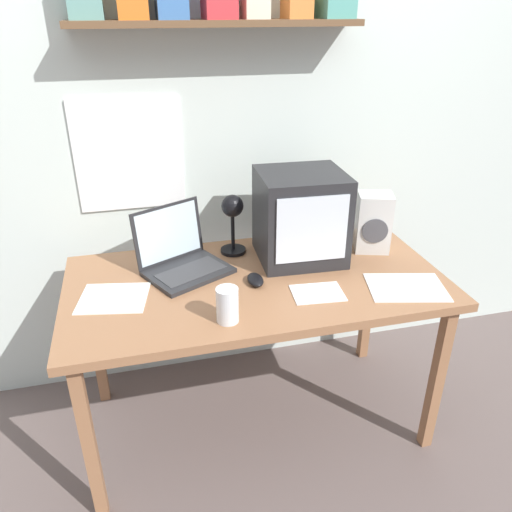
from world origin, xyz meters
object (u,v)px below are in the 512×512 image
object	(u,v)px
loose_paper_near_monitor	(406,287)
loose_paper_near_laptop	(318,293)
juice_glass	(227,307)
computer_mouse	(255,280)
laptop	(180,255)
desk_lamp	(233,216)
crt_monitor	(301,216)
printed_handout	(114,298)
corner_desk	(256,293)
space_heater	(373,222)

from	to	relation	value
loose_paper_near_monitor	loose_paper_near_laptop	xyz separation A→B (m)	(-0.35, 0.04, 0.00)
juice_glass	computer_mouse	size ratio (longest dim) A/B	1.20
juice_glass	computer_mouse	xyz separation A→B (m)	(0.15, 0.23, -0.04)
laptop	loose_paper_near_laptop	size ratio (longest dim) A/B	1.96
desk_lamp	laptop	bearing A→B (deg)	-155.10
desk_lamp	computer_mouse	xyz separation A→B (m)	(0.03, -0.25, -0.17)
loose_paper_near_laptop	crt_monitor	bearing A→B (deg)	84.49
desk_lamp	juice_glass	bearing A→B (deg)	-93.50
crt_monitor	computer_mouse	bearing A→B (deg)	-140.44
desk_lamp	printed_handout	bearing A→B (deg)	-144.58
desk_lamp	printed_handout	xyz separation A→B (m)	(-0.50, -0.23, -0.19)
printed_handout	corner_desk	bearing A→B (deg)	1.77
space_heater	desk_lamp	bearing A→B (deg)	-169.74
crt_monitor	space_heater	world-z (taller)	crt_monitor
corner_desk	desk_lamp	size ratio (longest dim) A/B	5.25
laptop	printed_handout	bearing A→B (deg)	-174.05
corner_desk	loose_paper_near_monitor	bearing A→B (deg)	-21.37
crt_monitor	desk_lamp	world-z (taller)	crt_monitor
corner_desk	desk_lamp	distance (m)	0.34
juice_glass	printed_handout	distance (m)	0.46
space_heater	loose_paper_near_monitor	size ratio (longest dim) A/B	0.77
space_heater	printed_handout	size ratio (longest dim) A/B	0.91
corner_desk	space_heater	size ratio (longest dim) A/B	5.77
crt_monitor	juice_glass	size ratio (longest dim) A/B	2.95
loose_paper_near_monitor	corner_desk	bearing A→B (deg)	158.63
loose_paper_near_monitor	space_heater	bearing A→B (deg)	87.31
juice_glass	computer_mouse	bearing A→B (deg)	55.63
crt_monitor	loose_paper_near_laptop	size ratio (longest dim) A/B	1.83
laptop	juice_glass	xyz separation A→B (m)	(0.11, -0.42, -0.01)
computer_mouse	loose_paper_near_monitor	xyz separation A→B (m)	(0.55, -0.18, -0.01)
computer_mouse	loose_paper_near_laptop	size ratio (longest dim) A/B	0.52
space_heater	loose_paper_near_monitor	world-z (taller)	space_heater
juice_glass	space_heater	world-z (taller)	space_heater
juice_glass	printed_handout	xyz separation A→B (m)	(-0.38, 0.25, -0.05)
juice_glass	loose_paper_near_laptop	size ratio (longest dim) A/B	0.62
desk_lamp	space_heater	distance (m)	0.61
crt_monitor	corner_desk	bearing A→B (deg)	-145.18
crt_monitor	loose_paper_near_laptop	world-z (taller)	crt_monitor
laptop	space_heater	xyz separation A→B (m)	(0.84, -0.02, 0.06)
corner_desk	crt_monitor	size ratio (longest dim) A/B	3.98
desk_lamp	printed_handout	size ratio (longest dim) A/B	1.00
crt_monitor	loose_paper_near_monitor	size ratio (longest dim) A/B	1.12
space_heater	loose_paper_near_monitor	distance (m)	0.37
computer_mouse	desk_lamp	bearing A→B (deg)	97.73
laptop	desk_lamp	size ratio (longest dim) A/B	1.42
juice_glass	printed_handout	size ratio (longest dim) A/B	0.45
corner_desk	crt_monitor	bearing A→B (deg)	32.06
loose_paper_near_monitor	juice_glass	bearing A→B (deg)	-175.93
desk_lamp	corner_desk	bearing A→B (deg)	-67.25
desk_lamp	loose_paper_near_monitor	size ratio (longest dim) A/B	0.85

